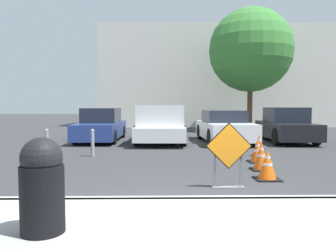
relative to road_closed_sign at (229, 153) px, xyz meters
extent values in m
plane|color=#333335|center=(-0.87, 8.88, -0.69)|extent=(96.00, 96.00, 0.00)
cube|color=#999993|center=(-0.87, -2.51, -0.62)|extent=(25.37, 2.76, 0.14)
cube|color=#999993|center=(-0.87, -1.12, -0.62)|extent=(25.37, 0.20, 0.14)
cube|color=black|center=(0.00, 0.00, 0.14)|extent=(0.90, 0.02, 0.90)
cube|color=orange|center=(0.00, -0.02, 0.14)|extent=(0.85, 0.02, 0.85)
cube|color=slate|center=(0.00, 0.04, -0.68)|extent=(0.63, 0.20, 0.02)
cube|color=slate|center=(-0.26, 0.04, -0.28)|extent=(0.04, 0.04, 0.83)
cube|color=slate|center=(0.26, 0.04, -0.28)|extent=(0.04, 0.04, 0.83)
cube|color=black|center=(0.99, 0.71, -0.68)|extent=(0.52, 0.52, 0.03)
cone|color=#EA590F|center=(0.99, 0.71, -0.35)|extent=(0.39, 0.39, 0.63)
cylinder|color=white|center=(0.99, 0.71, -0.21)|extent=(0.12, 0.12, 0.06)
cylinder|color=white|center=(0.99, 0.71, -0.36)|extent=(0.21, 0.21, 0.06)
cube|color=black|center=(1.17, 1.76, -0.68)|extent=(0.48, 0.48, 0.03)
cone|color=#EA590F|center=(1.17, 1.76, -0.32)|extent=(0.36, 0.36, 0.69)
cylinder|color=white|center=(1.17, 1.76, -0.16)|extent=(0.11, 0.11, 0.06)
cylinder|color=white|center=(1.17, 1.76, -0.33)|extent=(0.20, 0.20, 0.06)
cube|color=black|center=(1.41, 2.89, -0.68)|extent=(0.52, 0.52, 0.03)
cone|color=#EA590F|center=(1.41, 2.89, -0.36)|extent=(0.38, 0.38, 0.61)
cylinder|color=white|center=(1.41, 2.89, -0.22)|extent=(0.12, 0.12, 0.06)
cylinder|color=white|center=(1.41, 2.89, -0.37)|extent=(0.21, 0.21, 0.06)
cube|color=black|center=(1.78, 3.99, -0.68)|extent=(0.38, 0.38, 0.03)
cone|color=#EA590F|center=(1.78, 3.99, -0.32)|extent=(0.28, 0.28, 0.68)
cylinder|color=white|center=(1.78, 3.99, -0.18)|extent=(0.09, 0.09, 0.06)
cylinder|color=white|center=(1.78, 3.99, -0.34)|extent=(0.16, 0.16, 0.06)
cube|color=navy|center=(-4.09, 8.70, -0.19)|extent=(1.76, 4.62, 0.68)
cube|color=#1E232D|center=(-4.09, 8.82, 0.48)|extent=(1.53, 2.13, 0.65)
cylinder|color=black|center=(-3.31, 7.27, -0.39)|extent=(0.21, 0.61, 0.61)
cylinder|color=black|center=(-4.89, 7.28, -0.39)|extent=(0.21, 0.61, 0.61)
cylinder|color=black|center=(-3.29, 10.12, -0.39)|extent=(0.21, 0.61, 0.61)
cylinder|color=black|center=(-4.87, 10.14, -0.39)|extent=(0.21, 0.61, 0.61)
cube|color=silver|center=(-1.33, 8.23, -0.19)|extent=(2.15, 5.27, 0.55)
cube|color=silver|center=(-1.36, 7.06, 0.51)|extent=(1.90, 2.14, 0.85)
cube|color=silver|center=(-1.27, 10.48, 0.31)|extent=(1.91, 0.15, 0.45)
cube|color=silver|center=(-0.35, 9.25, 0.31)|extent=(0.17, 2.51, 0.45)
cube|color=silver|center=(-2.25, 9.30, 0.31)|extent=(0.17, 2.51, 0.45)
cylinder|color=black|center=(-0.45, 6.64, -0.28)|extent=(0.26, 0.82, 0.82)
cylinder|color=black|center=(-2.29, 6.69, -0.28)|extent=(0.26, 0.82, 0.82)
cylinder|color=black|center=(-0.37, 9.77, -0.28)|extent=(0.26, 0.82, 0.82)
cylinder|color=black|center=(-2.21, 9.82, -0.28)|extent=(0.26, 0.82, 0.82)
cube|color=white|center=(1.43, 8.01, -0.15)|extent=(2.03, 4.53, 0.69)
cube|color=#1E232D|center=(1.42, 8.13, 0.45)|extent=(1.71, 2.11, 0.51)
cylinder|color=black|center=(2.34, 6.67, -0.35)|extent=(0.23, 0.70, 0.69)
cylinder|color=black|center=(0.63, 6.60, -0.35)|extent=(0.23, 0.70, 0.69)
cylinder|color=black|center=(2.23, 9.43, -0.35)|extent=(0.23, 0.70, 0.69)
cylinder|color=black|center=(0.52, 9.36, -0.35)|extent=(0.23, 0.70, 0.69)
cube|color=black|center=(4.19, 8.06, -0.16)|extent=(1.94, 4.22, 0.67)
cube|color=#1E232D|center=(4.19, 8.17, 0.51)|extent=(1.62, 1.98, 0.66)
cylinder|color=black|center=(4.92, 6.74, -0.34)|extent=(0.23, 0.72, 0.71)
cylinder|color=black|center=(3.33, 6.82, -0.34)|extent=(0.23, 0.72, 0.71)
cylinder|color=black|center=(5.05, 9.31, -0.34)|extent=(0.23, 0.72, 0.71)
cylinder|color=black|center=(3.45, 9.38, -0.34)|extent=(0.23, 0.72, 0.71)
cylinder|color=black|center=(-2.67, -2.55, -0.16)|extent=(0.50, 0.50, 0.78)
sphere|color=black|center=(-2.67, -2.55, 0.32)|extent=(0.47, 0.47, 0.47)
cylinder|color=gray|center=(-3.49, 4.01, -0.28)|extent=(0.11, 0.11, 0.82)
sphere|color=gray|center=(-3.49, 4.01, 0.13)|extent=(0.12, 0.12, 0.12)
cylinder|color=gray|center=(-4.92, 4.01, -0.28)|extent=(0.11, 0.11, 0.82)
sphere|color=gray|center=(-4.92, 4.01, 0.13)|extent=(0.12, 0.12, 0.12)
cube|color=beige|center=(2.85, 20.22, 3.12)|extent=(17.68, 5.00, 7.63)
cylinder|color=#513823|center=(4.21, 14.21, 0.86)|extent=(0.32, 0.32, 3.10)
sphere|color=#387A33|center=(4.21, 14.21, 4.36)|extent=(5.18, 5.18, 5.18)
camera|label=1|loc=(-1.28, -6.28, 0.92)|focal=35.00mm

